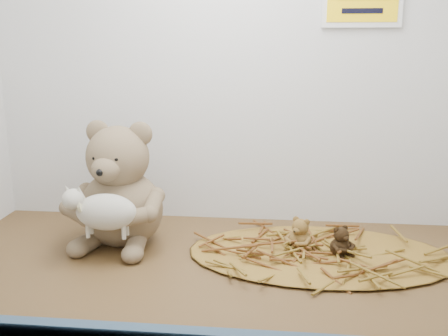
# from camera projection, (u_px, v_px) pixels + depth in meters

# --- Properties ---
(alcove_shell) EXTENTS (1.20, 0.60, 0.90)m
(alcove_shell) POSITION_uv_depth(u_px,v_px,m) (224.00, 42.00, 1.00)
(alcove_shell) COLOR #442C17
(alcove_shell) RESTS_ON ground
(straw_bed) EXTENTS (0.57, 0.33, 0.01)m
(straw_bed) POSITION_uv_depth(u_px,v_px,m) (319.00, 254.00, 1.08)
(straw_bed) COLOR brown
(straw_bed) RESTS_ON shelf_floor
(main_teddy) EXTENTS (0.26, 0.27, 0.28)m
(main_teddy) POSITION_uv_depth(u_px,v_px,m) (120.00, 183.00, 1.12)
(main_teddy) COLOR #877053
(main_teddy) RESTS_ON shelf_floor
(toy_lamb) EXTENTS (0.17, 0.10, 0.11)m
(toy_lamb) POSITION_uv_depth(u_px,v_px,m) (106.00, 212.00, 1.03)
(toy_lamb) COLOR beige
(toy_lamb) RESTS_ON main_teddy
(mini_teddy_tan) EXTENTS (0.08, 0.09, 0.07)m
(mini_teddy_tan) POSITION_uv_depth(u_px,v_px,m) (300.00, 233.00, 1.08)
(mini_teddy_tan) COLOR brown
(mini_teddy_tan) RESTS_ON straw_bed
(mini_teddy_brown) EXTENTS (0.08, 0.08, 0.07)m
(mini_teddy_brown) POSITION_uv_depth(u_px,v_px,m) (341.00, 240.00, 1.06)
(mini_teddy_brown) COLOR black
(mini_teddy_brown) RESTS_ON straw_bed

